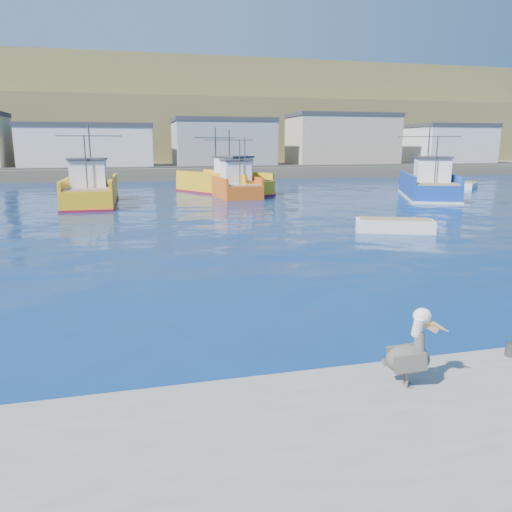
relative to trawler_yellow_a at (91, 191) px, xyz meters
The scene contains 10 objects.
ground 32.36m from the trawler_yellow_a, 76.61° to the right, with size 260.00×260.00×0.00m, color #071A58.
dock_bollards 35.79m from the trawler_yellow_a, 76.94° to the right, with size 36.20×0.20×0.30m.
far_shore 78.50m from the trawler_yellow_a, 84.50° to the left, with size 200.00×81.00×24.00m.
trawler_yellow_a is the anchor object (origin of this frame).
trawler_yellow_b 13.72m from the trawler_yellow_a, 26.95° to the left, with size 8.78×11.51×6.49m.
trawler_blue 29.69m from the trawler_yellow_a, ahead, with size 8.39×12.15×6.54m.
boat_orange 13.04m from the trawler_yellow_a, 16.15° to the left, with size 4.75×9.24×6.18m.
skiff_mid 25.06m from the trawler_yellow_a, 46.45° to the right, with size 4.46×3.01×0.92m.
skiff_far 39.76m from the trawler_yellow_a, ahead, with size 3.81×3.76×0.86m.
pelican 36.33m from the trawler_yellow_a, 77.63° to the right, with size 1.19×0.63×1.47m.
Camera 1 is at (-4.43, -11.43, 4.77)m, focal length 35.00 mm.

